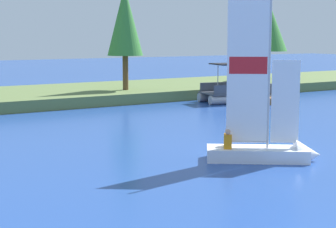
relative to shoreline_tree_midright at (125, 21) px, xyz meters
name	(u,v)px	position (x,y,z in m)	size (l,w,h in m)	color
shore_bank	(26,97)	(-6.46, 2.34, -5.18)	(80.00, 10.21, 0.73)	#5B703D
shoreline_tree_midright	(125,21)	(0.00, 0.00, 0.00)	(2.50, 2.50, 7.29)	brown
shoreline_tree_right	(268,27)	(15.37, 2.19, -0.22)	(3.36, 3.36, 6.77)	brown
wooden_dock	(250,98)	(7.25, -4.97, -5.33)	(1.70, 5.41, 0.44)	brown
sailboat	(272,146)	(-4.27, -19.71, -5.01)	(4.02, 3.35, 6.79)	white
pontoon_boat	(237,92)	(6.08, -5.04, -4.87)	(5.42, 3.41, 2.66)	#B2B2B7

